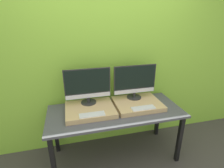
% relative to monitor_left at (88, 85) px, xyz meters
% --- Properties ---
extents(wall_back, '(8.00, 0.04, 2.60)m').
position_rel_monitor_left_xyz_m(wall_back, '(0.32, 0.25, 0.26)').
color(wall_back, '#8CC638').
rests_on(wall_back, ground_plane).
extents(workbench, '(1.71, 0.72, 0.73)m').
position_rel_monitor_left_xyz_m(workbench, '(0.32, -0.18, -0.38)').
color(workbench, '#47474C').
rests_on(workbench, ground_plane).
extents(wooden_riser_left, '(0.61, 0.49, 0.06)m').
position_rel_monitor_left_xyz_m(wooden_riser_left, '(0.00, -0.13, -0.28)').
color(wooden_riser_left, tan).
rests_on(wooden_riser_left, workbench).
extents(monitor_left, '(0.59, 0.20, 0.47)m').
position_rel_monitor_left_xyz_m(monitor_left, '(0.00, 0.00, 0.00)').
color(monitor_left, '#282828').
rests_on(monitor_left, wooden_riser_left).
extents(keyboard_left, '(0.30, 0.10, 0.01)m').
position_rel_monitor_left_xyz_m(keyboard_left, '(0.00, -0.32, -0.24)').
color(keyboard_left, silver).
rests_on(keyboard_left, wooden_riser_left).
extents(wooden_riser_right, '(0.61, 0.49, 0.06)m').
position_rel_monitor_left_xyz_m(wooden_riser_right, '(0.64, -0.13, -0.28)').
color(wooden_riser_right, tan).
rests_on(wooden_riser_right, workbench).
extents(monitor_right, '(0.59, 0.20, 0.47)m').
position_rel_monitor_left_xyz_m(monitor_right, '(0.64, 0.00, 0.00)').
color(monitor_right, '#282828').
rests_on(monitor_right, wooden_riser_right).
extents(keyboard_right, '(0.30, 0.10, 0.01)m').
position_rel_monitor_left_xyz_m(keyboard_right, '(0.64, -0.32, -0.24)').
color(keyboard_right, silver).
rests_on(keyboard_right, wooden_riser_right).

